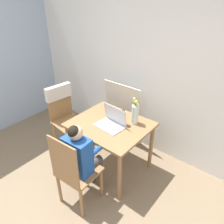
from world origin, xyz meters
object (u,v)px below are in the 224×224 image
object	(u,v)px
flower_vase	(135,113)
water_bottle	(123,118)
person_seated	(82,155)
laptop	(112,121)
chair_spare	(63,108)
chair_occupied	(74,172)

from	to	relation	value
flower_vase	water_bottle	xyz separation A→B (m)	(-0.09, -0.12, -0.04)
flower_vase	water_bottle	size ratio (longest dim) A/B	1.75
person_seated	flower_vase	world-z (taller)	flower_vase
laptop	chair_spare	bearing A→B (deg)	-174.78
person_seated	flower_vase	bearing A→B (deg)	-104.71
chair_spare	person_seated	world-z (taller)	person_seated
flower_vase	person_seated	bearing A→B (deg)	-101.60
laptop	water_bottle	distance (m)	0.14
chair_spare	person_seated	bearing A→B (deg)	-112.29
person_seated	chair_occupied	bearing A→B (deg)	90.00
chair_spare	flower_vase	size ratio (longest dim) A/B	2.74
person_seated	laptop	xyz separation A→B (m)	(-0.03, 0.55, 0.14)
chair_occupied	flower_vase	size ratio (longest dim) A/B	2.71
water_bottle	laptop	bearing A→B (deg)	-134.49
chair_occupied	water_bottle	bearing A→B (deg)	-97.48
chair_spare	chair_occupied	bearing A→B (deg)	-117.65
chair_spare	water_bottle	distance (m)	1.04
laptop	flower_vase	xyz separation A→B (m)	(0.19, 0.22, 0.08)
chair_occupied	laptop	world-z (taller)	same
chair_occupied	person_seated	distance (m)	0.20
chair_occupied	flower_vase	world-z (taller)	flower_vase
flower_vase	laptop	bearing A→B (deg)	-130.41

